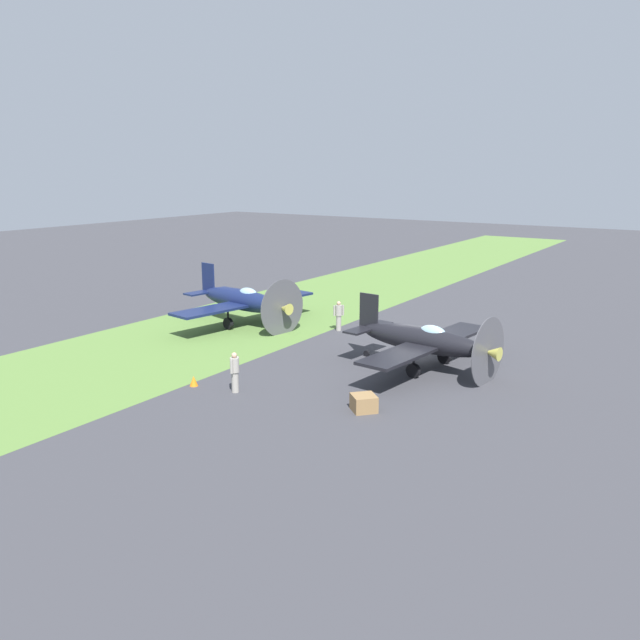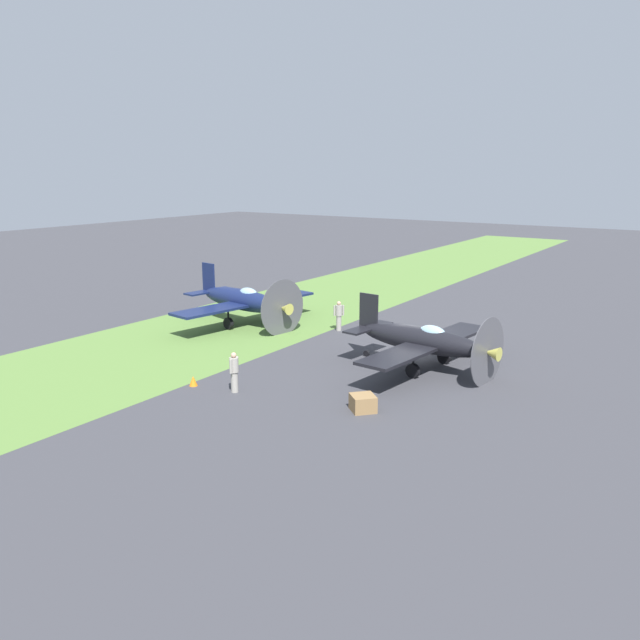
# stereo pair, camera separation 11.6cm
# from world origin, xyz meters

# --- Properties ---
(ground_plane) EXTENTS (160.00, 160.00, 0.00)m
(ground_plane) POSITION_xyz_m (0.00, 0.00, 0.00)
(ground_plane) COLOR #38383D
(grass_verge) EXTENTS (120.00, 11.00, 0.01)m
(grass_verge) POSITION_xyz_m (0.00, -12.18, 0.00)
(grass_verge) COLOR #567A38
(grass_verge) RESTS_ON ground
(airplane_lead) EXTENTS (9.45, 7.50, 3.35)m
(airplane_lead) POSITION_xyz_m (1.52, 0.92, 1.40)
(airplane_lead) COLOR black
(airplane_lead) RESTS_ON ground
(airplane_wingman) EXTENTS (9.98, 7.95, 3.53)m
(airplane_wingman) POSITION_xyz_m (-0.79, -11.88, 1.48)
(airplane_wingman) COLOR #141E47
(airplane_wingman) RESTS_ON ground
(ground_crew_chief) EXTENTS (0.48, 0.47, 1.73)m
(ground_crew_chief) POSITION_xyz_m (-2.59, -6.28, 0.91)
(ground_crew_chief) COLOR #9E998E
(ground_crew_chief) RESTS_ON ground
(ground_crew_mechanic) EXTENTS (0.62, 0.38, 1.73)m
(ground_crew_mechanic) POSITION_xyz_m (8.82, -4.34, 0.91)
(ground_crew_mechanic) COLOR #9E998E
(ground_crew_mechanic) RESTS_ON ground
(supply_crate) EXTENTS (1.27, 1.27, 0.64)m
(supply_crate) POSITION_xyz_m (7.74, 1.25, 0.32)
(supply_crate) COLOR olive
(supply_crate) RESTS_ON ground
(runway_marker_cone) EXTENTS (0.36, 0.36, 0.44)m
(runway_marker_cone) POSITION_xyz_m (9.19, -6.36, 0.22)
(runway_marker_cone) COLOR orange
(runway_marker_cone) RESTS_ON ground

